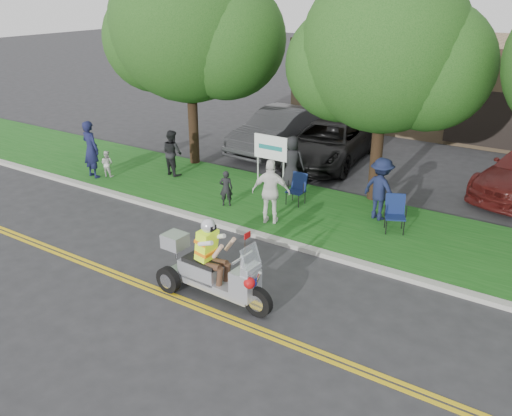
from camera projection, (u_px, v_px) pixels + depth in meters
The scene contains 22 objects.
ground at pixel (222, 300), 11.70m from camera, with size 120.00×120.00×0.00m, color #28282B.
centerline_near at pixel (205, 312), 11.25m from camera, with size 60.00×0.10×0.01m, color gold.
centerline_far at pixel (210, 309), 11.37m from camera, with size 60.00×0.10×0.01m, color gold.
curb at pixel (292, 245), 14.02m from camera, with size 60.00×0.25×0.12m, color #A8A89E.
grass_verge at pixel (329, 217), 15.68m from camera, with size 60.00×4.00×0.10m, color #154C14.
commercial_building at pixel (507, 86), 24.52m from camera, with size 18.00×8.20×4.00m.
tree_left at pixel (191, 30), 18.53m from camera, with size 6.62×5.40×7.78m.
tree_mid at pixel (387, 56), 15.28m from camera, with size 5.88×4.80×7.05m.
business_sign at pixel (271, 150), 17.77m from camera, with size 1.25×0.06×1.75m.
trike_scooter at pixel (211, 271), 11.56m from camera, with size 2.83×0.96×1.85m.
lawn_chair_a at pixel (298, 187), 16.37m from camera, with size 0.50×0.52×0.95m.
lawn_chair_b at pixel (395, 211), 14.56m from camera, with size 0.71×0.72×1.00m.
spectator_adult_left at pixel (91, 149), 18.47m from camera, with size 0.72×0.47×1.97m, color #15183C.
spectator_adult_mid at pixel (172, 153), 18.77m from camera, with size 0.77×0.60×1.58m, color black.
spectator_adult_right at pixel (271, 192), 14.89m from camera, with size 1.07×0.45×1.83m, color white.
spectator_chair_a at pixel (381, 189), 15.15m from camera, with size 1.16×0.67×1.80m, color #141B39.
spectator_chair_b at pixel (292, 161), 17.66m from camera, with size 0.83×0.54×1.69m, color black.
child_left at pixel (226, 188), 16.19m from camera, with size 0.40×0.26×1.10m, color black.
child_right at pixel (107, 164), 18.70m from camera, with size 0.44×0.35×0.91m, color silver.
parked_car_far_left at pixel (277, 131), 22.29m from camera, with size 1.68×4.16×1.42m, color #9FA1A6.
parked_car_left at pixel (280, 130), 21.79m from camera, with size 1.82×5.23×1.72m, color #2A2A2C.
parked_car_mid at pixel (328, 142), 20.40m from camera, with size 2.57×5.57×1.55m, color black.
Camera 1 is at (6.15, -7.96, 6.33)m, focal length 38.00 mm.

